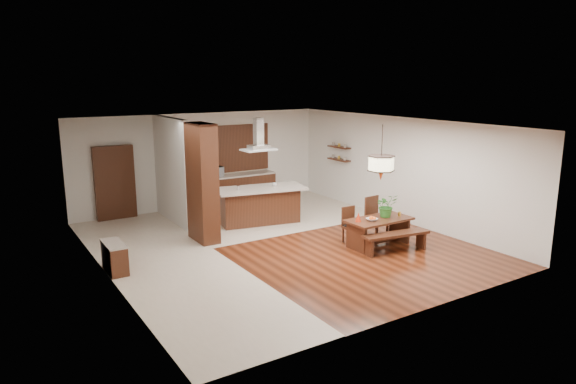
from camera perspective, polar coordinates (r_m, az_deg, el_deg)
room_shell at (r=12.05m, az=-1.21°, el=3.61°), size 9.00×9.04×2.92m
tile_hallway at (r=11.43m, az=-13.14°, el=-7.89°), size 2.50×9.00×0.01m
tile_kitchen at (r=15.21m, az=-2.03°, el=-2.44°), size 5.50×4.00×0.01m
soffit_band at (r=11.95m, az=-1.22°, el=7.51°), size 8.00×9.00×0.02m
partition_pier at (r=12.59m, az=-9.51°, el=0.99°), size 0.45×1.00×2.90m
partition_stub at (r=14.51m, az=-12.76°, el=2.37°), size 0.18×2.40×2.90m
hallway_console at (r=11.24m, az=-18.69°, el=-6.91°), size 0.37×0.88×0.63m
hallway_doorway at (r=15.26m, az=-18.69°, el=0.98°), size 1.10×0.20×2.10m
rear_counter at (r=16.44m, az=-5.80°, el=0.32°), size 2.60×0.62×0.95m
kitchen_window at (r=16.45m, az=-6.30°, el=4.83°), size 2.60×0.08×1.50m
shelf_lower at (r=16.45m, az=5.67°, el=3.61°), size 0.26×0.90×0.04m
shelf_upper at (r=16.39m, az=5.70°, el=4.99°), size 0.26×0.90×0.04m
dining_table at (r=12.44m, az=10.05°, el=-3.72°), size 1.61×0.82×0.67m
dining_bench at (r=12.12m, az=11.87°, el=-5.52°), size 1.67×0.62×0.46m
dining_chair_left at (r=12.55m, az=7.18°, el=-3.71°), size 0.39×0.39×0.89m
dining_chair_right at (r=13.04m, az=9.88°, el=-2.83°), size 0.49×0.49×1.03m
pendant_lantern at (r=12.08m, az=10.36°, el=4.30°), size 0.64×0.64×1.31m
foliage_plant at (r=12.51m, az=10.88°, el=-1.49°), size 0.61×0.56×0.56m
fruit_bowl at (r=12.18m, az=9.30°, el=-3.03°), size 0.26×0.26×0.06m
napkin_cone at (r=12.04m, az=7.83°, el=-2.77°), size 0.14×0.14×0.22m
gold_ornament at (r=12.72m, az=12.29°, el=-2.39°), size 0.08×0.08×0.10m
kitchen_island at (r=14.16m, az=-3.19°, el=-1.44°), size 2.60×1.50×1.01m
range_hood at (r=13.82m, az=-3.29°, el=6.42°), size 0.90×0.55×0.87m
island_cup at (r=14.18m, az=-1.52°, el=0.84°), size 0.13×0.13×0.10m
microwave at (r=15.99m, az=-8.32°, el=2.22°), size 0.64×0.50×0.32m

